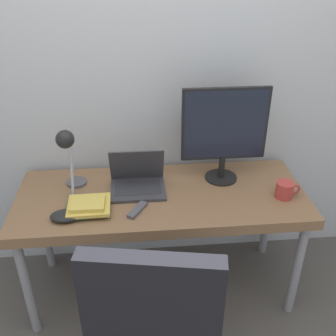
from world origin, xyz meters
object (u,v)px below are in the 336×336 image
Objects in this scene: laptop at (138,181)px; game_controller at (66,216)px; book_stack at (88,206)px; mug at (285,190)px; monitor at (225,130)px; office_chair at (156,318)px; desk_lamp at (68,150)px.

game_controller is at bearing -145.87° from laptop.
book_stack is at bearing 27.43° from game_controller.
mug is (1.05, 0.04, 0.02)m from book_stack.
monitor is 0.96m from game_controller.
laptop reaches higher than book_stack.
office_chair is 6.57× the size of game_controller.
office_chair is 0.99m from mug.
desk_lamp is 2.97× the size of mug.
office_chair reaches higher than laptop.
book_stack is at bearing -178.04° from mug.
book_stack is (-0.75, -0.26, -0.28)m from monitor.
desk_lamp is 0.33m from game_controller.
monitor is 0.53× the size of office_chair.
laptop is at bearing -171.94° from monitor.
office_chair reaches higher than book_stack.
office_chair is at bearing -62.72° from book_stack.
book_stack is at bearing -59.58° from desk_lamp.
book_stack is (0.09, -0.16, -0.25)m from desk_lamp.
mug is at bearing -5.96° from desk_lamp.
office_chair reaches higher than game_controller.
monitor is at bearing 143.28° from mug.
mug is 1.16m from game_controller.
laptop is at bearing 36.65° from book_stack.
desk_lamp reaches higher than book_stack.
office_chair reaches higher than mug.
office_chair is 7.56× the size of mug.
desk_lamp reaches higher than game_controller.
laptop is 0.29× the size of office_chair.
mug is at bearing -36.72° from monitor.
laptop is 2.21× the size of mug.
game_controller is (-1.16, -0.09, -0.02)m from mug.
monitor reaches higher than office_chair.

